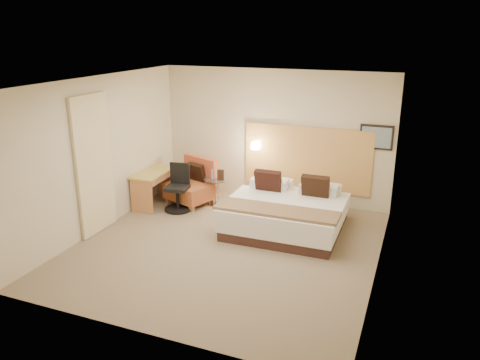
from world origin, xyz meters
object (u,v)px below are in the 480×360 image
at_px(bed, 287,212).
at_px(lounge_chair, 193,185).
at_px(side_table, 216,191).
at_px(desk, 155,178).
at_px(desk_chair, 178,192).

xyz_separation_m(bed, lounge_chair, (-2.18, 0.57, 0.05)).
xyz_separation_m(bed, side_table, (-1.67, 0.60, -0.01)).
bearing_deg(bed, desk, 176.07).
bearing_deg(desk, side_table, 19.24).
bearing_deg(desk_chair, side_table, 40.91).
distance_m(lounge_chair, side_table, 0.52).
height_order(lounge_chair, side_table, lounge_chair).
distance_m(bed, side_table, 1.77).
relative_size(side_table, desk_chair, 0.63).
distance_m(side_table, desk_chair, 0.79).
height_order(bed, desk, bed).
bearing_deg(side_table, bed, -19.80).
relative_size(bed, desk_chair, 2.25).
bearing_deg(desk, lounge_chair, 30.45).
bearing_deg(side_table, desk_chair, -139.09).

